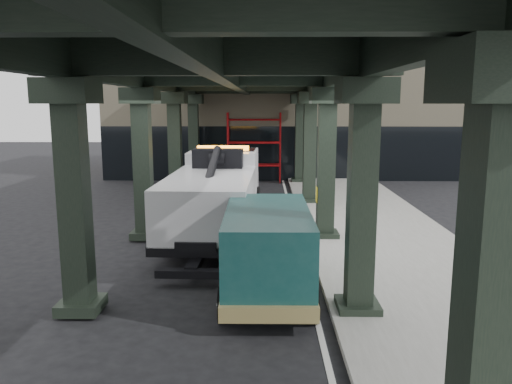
{
  "coord_description": "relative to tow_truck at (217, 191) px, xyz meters",
  "views": [
    {
      "loc": [
        0.57,
        -14.18,
        4.5
      ],
      "look_at": [
        0.32,
        1.6,
        1.7
      ],
      "focal_mm": 35.0,
      "sensor_mm": 36.0,
      "label": 1
    }
  ],
  "objects": [
    {
      "name": "lane_stripe",
      "position": [
        2.78,
        -1.07,
        -1.48
      ],
      "size": [
        0.12,
        38.0,
        0.01
      ],
      "primitive_type": "cube",
      "color": "silver",
      "rests_on": "ground"
    },
    {
      "name": "ground",
      "position": [
        1.08,
        -3.07,
        -1.49
      ],
      "size": [
        90.0,
        90.0,
        0.0
      ],
      "primitive_type": "plane",
      "color": "black",
      "rests_on": "ground"
    },
    {
      "name": "building",
      "position": [
        3.08,
        16.93,
        2.51
      ],
      "size": [
        22.0,
        10.0,
        8.0
      ],
      "primitive_type": "cube",
      "color": "#C6B793",
      "rests_on": "ground"
    },
    {
      "name": "sidewalk",
      "position": [
        5.58,
        -1.07,
        -1.41
      ],
      "size": [
        5.0,
        40.0,
        0.15
      ],
      "primitive_type": "cube",
      "color": "gray",
      "rests_on": "ground"
    },
    {
      "name": "towed_van",
      "position": [
        1.74,
        -5.82,
        -0.35
      ],
      "size": [
        2.14,
        5.23,
        2.11
      ],
      "rotation": [
        0.0,
        0.0,
        0.01
      ],
      "color": "#113F3D",
      "rests_on": "ground"
    },
    {
      "name": "scaffolding",
      "position": [
        1.08,
        11.57,
        0.62
      ],
      "size": [
        3.08,
        0.88,
        4.0
      ],
      "color": "#AB0D10",
      "rests_on": "ground"
    },
    {
      "name": "viaduct",
      "position": [
        0.68,
        -1.07,
        3.97
      ],
      "size": [
        7.4,
        32.0,
        6.4
      ],
      "color": "black",
      "rests_on": "ground"
    },
    {
      "name": "tow_truck",
      "position": [
        0.0,
        0.0,
        0.0
      ],
      "size": [
        3.03,
        9.39,
        3.05
      ],
      "rotation": [
        0.0,
        0.0,
        -0.03
      ],
      "color": "black",
      "rests_on": "ground"
    }
  ]
}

